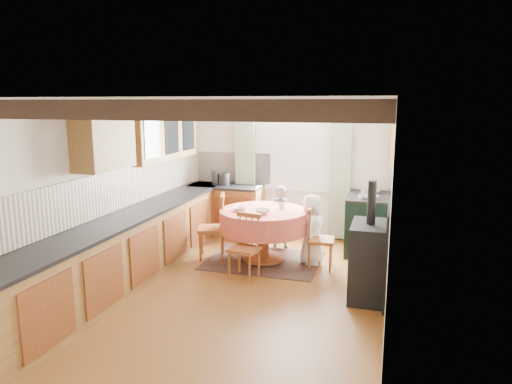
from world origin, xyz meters
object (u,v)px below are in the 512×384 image
(chair_left, at_px, (212,226))
(chair_right, at_px, (321,238))
(cast_iron_stove, at_px, (370,241))
(chair_near, at_px, (244,247))
(aga_range, at_px, (368,223))
(dining_table, at_px, (264,236))
(child_far, at_px, (280,217))
(child_right, at_px, (312,229))
(cup, at_px, (282,206))

(chair_left, xyz_separation_m, chair_right, (1.68, 0.01, -0.04))
(chair_right, xyz_separation_m, cast_iron_stove, (0.72, -0.88, 0.27))
(chair_near, height_order, cast_iron_stove, cast_iron_stove)
(chair_left, relative_size, chair_right, 1.10)
(aga_range, bearing_deg, dining_table, -148.09)
(aga_range, xyz_separation_m, child_far, (-1.40, -0.18, 0.05))
(chair_near, xyz_separation_m, child_right, (0.78, 0.85, 0.08))
(cast_iron_stove, bearing_deg, chair_left, 160.17)
(child_far, bearing_deg, chair_left, 46.91)
(child_far, bearing_deg, chair_right, 139.30)
(chair_left, distance_m, child_far, 1.21)
(chair_near, xyz_separation_m, cast_iron_stove, (1.66, -0.19, 0.29))
(chair_left, height_order, child_right, child_right)
(dining_table, relative_size, aga_range, 1.28)
(dining_table, height_order, cast_iron_stove, cast_iron_stove)
(chair_left, xyz_separation_m, aga_range, (2.29, 0.99, -0.03))
(cup, bearing_deg, dining_table, -142.66)
(dining_table, bearing_deg, child_right, 8.13)
(dining_table, relative_size, cup, 14.69)
(child_right, bearing_deg, aga_range, -42.44)
(chair_left, xyz_separation_m, child_far, (0.89, 0.81, 0.02))
(chair_near, distance_m, cast_iron_stove, 1.69)
(dining_table, distance_m, cast_iron_stove, 1.88)
(dining_table, xyz_separation_m, child_far, (0.08, 0.74, 0.13))
(chair_left, bearing_deg, aga_range, 94.64)
(chair_right, relative_size, cast_iron_stove, 0.62)
(aga_range, height_order, cast_iron_stove, cast_iron_stove)
(chair_left, relative_size, child_right, 0.95)
(chair_left, relative_size, cast_iron_stove, 0.69)
(dining_table, distance_m, chair_right, 0.88)
(chair_left, relative_size, cup, 11.19)
(dining_table, bearing_deg, aga_range, 31.91)
(chair_left, height_order, aga_range, chair_left)
(aga_range, xyz_separation_m, cast_iron_stove, (0.11, -1.86, 0.26))
(child_right, bearing_deg, cup, 81.73)
(cast_iron_stove, bearing_deg, child_far, 132.02)
(chair_right, bearing_deg, cast_iron_stove, -145.71)
(aga_range, distance_m, child_far, 1.41)
(cup, bearing_deg, chair_near, -107.95)
(dining_table, relative_size, cast_iron_stove, 0.90)
(child_far, xyz_separation_m, child_right, (0.63, -0.64, 0.00))
(chair_left, bearing_deg, cast_iron_stove, 51.36)
(child_far, bearing_deg, aga_range, -167.93)
(chair_right, distance_m, cast_iron_stove, 1.17)
(chair_right, relative_size, cup, 10.19)
(chair_near, distance_m, child_far, 1.49)
(child_right, bearing_deg, cast_iron_stove, -138.99)
(aga_range, bearing_deg, cast_iron_stove, -86.62)
(child_right, xyz_separation_m, cup, (-0.48, 0.08, 0.31))
(chair_near, distance_m, child_right, 1.15)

